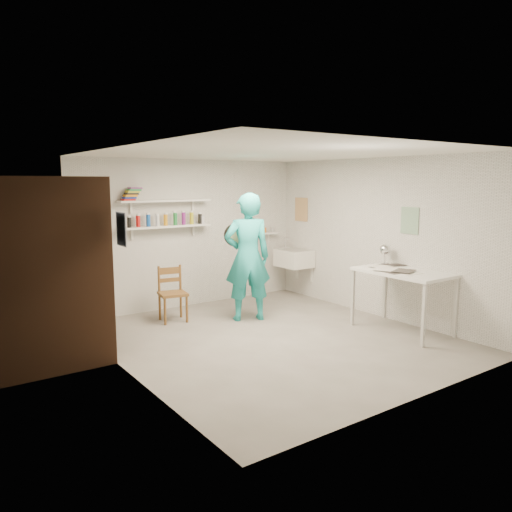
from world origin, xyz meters
TOP-DOWN VIEW (x-y plane):
  - floor at (0.00, 0.00)m, footprint 4.00×4.50m
  - ceiling at (0.00, 0.00)m, footprint 4.00×4.50m
  - wall_back at (0.00, 2.26)m, footprint 4.00×0.02m
  - wall_front at (0.00, -2.26)m, footprint 4.00×0.02m
  - wall_left at (-2.01, 0.00)m, footprint 0.02×4.50m
  - wall_right at (2.01, 0.00)m, footprint 0.02×4.50m
  - doorway_recess at (-1.99, 1.05)m, footprint 0.02×0.90m
  - corridor_box at (-2.70, 1.05)m, footprint 1.40×1.50m
  - door_lintel at (-1.97, 1.05)m, footprint 0.06×1.05m
  - door_jamb_near at (-1.97, 0.55)m, footprint 0.06×0.10m
  - door_jamb_far at (-1.97, 1.55)m, footprint 0.06×0.10m
  - shelf_lower at (-0.50, 2.13)m, footprint 1.50×0.22m
  - shelf_upper at (-0.50, 2.13)m, footprint 1.50×0.22m
  - ledge_shelf at (1.35, 2.17)m, footprint 0.70×0.14m
  - poster_left at (-1.99, 0.05)m, footprint 0.01×0.28m
  - poster_right_a at (1.99, 1.80)m, footprint 0.01×0.34m
  - poster_right_b at (1.99, -0.55)m, footprint 0.01×0.30m
  - belfast_sink at (1.75, 1.70)m, footprint 0.48×0.60m
  - man at (0.24, 0.95)m, footprint 0.81×0.67m
  - wall_clock at (0.16, 1.16)m, footprint 0.33×0.16m
  - wooden_chair at (-0.71, 1.52)m, footprint 0.45×0.43m
  - work_table at (1.64, -0.76)m, footprint 0.76×1.27m
  - desk_lamp at (1.85, -0.25)m, footprint 0.16×0.16m
  - spray_cans at (-0.50, 2.13)m, footprint 1.31×0.06m
  - book_stack at (-1.04, 2.13)m, footprint 0.30×0.14m
  - ledge_pots at (1.35, 2.17)m, footprint 0.48×0.07m
  - papers at (1.64, -0.76)m, footprint 0.30×0.22m

SIDE VIEW (x-z plane):
  - floor at x=0.00m, z-range -0.02..0.00m
  - wooden_chair at x=-0.71m, z-range 0.00..0.83m
  - work_table at x=1.64m, z-range 0.00..0.85m
  - belfast_sink at x=1.75m, z-range 0.55..0.85m
  - papers at x=1.64m, z-range 0.85..0.87m
  - man at x=0.24m, z-range 0.00..1.89m
  - doorway_recess at x=-1.99m, z-range 0.00..2.00m
  - door_jamb_near at x=-1.97m, z-range 0.00..2.00m
  - door_jamb_far at x=-1.97m, z-range 0.00..2.00m
  - corridor_box at x=-2.70m, z-range 0.00..2.10m
  - desk_lamp at x=1.85m, z-range 0.99..1.15m
  - ledge_shelf at x=1.35m, z-range 1.11..1.14m
  - ledge_pots at x=1.35m, z-range 1.14..1.22m
  - wall_back at x=0.00m, z-range 0.00..2.40m
  - wall_front at x=0.00m, z-range 0.00..2.40m
  - wall_left at x=-2.01m, z-range 0.00..2.40m
  - wall_right at x=2.01m, z-range 0.00..2.40m
  - wall_clock at x=0.16m, z-range 1.09..1.43m
  - shelf_lower at x=-0.50m, z-range 1.34..1.36m
  - spray_cans at x=-0.50m, z-range 1.36..1.53m
  - poster_right_b at x=1.99m, z-range 1.31..1.69m
  - poster_left at x=-1.99m, z-range 1.37..1.73m
  - poster_right_a at x=1.99m, z-range 1.34..1.76m
  - shelf_upper at x=-0.50m, z-range 1.74..1.76m
  - book_stack at x=-1.04m, z-range 1.77..1.96m
  - door_lintel at x=-1.97m, z-range 2.00..2.10m
  - ceiling at x=0.00m, z-range 2.40..2.42m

